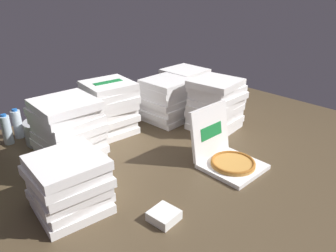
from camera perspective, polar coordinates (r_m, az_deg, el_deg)
The scene contains 13 objects.
ground_plane at distance 2.30m, azimuth 1.25°, elevation -4.33°, with size 3.20×2.40×0.02m, color #4C3D28.
open_pizza_box at distance 2.11m, azimuth 10.18°, elevation -4.96°, with size 0.34×0.41×0.37m.
pizza_stack_left_near at distance 2.09m, azimuth -17.17°, elevation -1.45°, with size 0.37×0.37×0.45m.
pizza_stack_left_far at distance 2.58m, azimuth 8.43°, elevation 3.85°, with size 0.40×0.39×0.40m.
pizza_stack_center_far at distance 3.04m, azimuth 3.09°, elevation 6.77°, with size 0.36×0.37×0.35m.
pizza_stack_left_mid at distance 2.72m, azimuth -0.26°, elevation 4.61°, with size 0.38×0.38×0.35m.
pizza_stack_right_far at distance 2.52m, azimuth -10.38°, elevation 3.21°, with size 0.41×0.40×0.40m.
pizza_stack_right_mid at distance 1.75m, azimuth -17.11°, elevation -9.77°, with size 0.39×0.39×0.30m.
ice_bucket at distance 2.54m, azimuth -21.16°, elevation -0.84°, with size 0.26×0.26×0.17m, color #B7BABF.
water_bottle_0 at distance 2.61m, azimuth -26.65°, elevation -0.59°, with size 0.07×0.07×0.23m.
water_bottle_1 at distance 2.71m, azimuth -18.87°, elevation 1.68°, with size 0.07×0.07×0.23m.
water_bottle_2 at distance 2.67m, azimuth -25.08°, elevation 0.33°, with size 0.07×0.07×0.23m.
napkin_pile at distance 1.67m, azimuth -0.72°, elevation -15.58°, with size 0.13×0.13×0.05m, color white.
Camera 1 is at (-1.43, -1.42, 1.10)m, focal length 34.46 mm.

